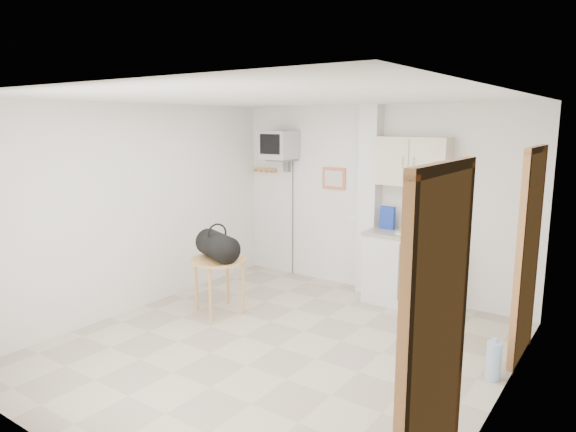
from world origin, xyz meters
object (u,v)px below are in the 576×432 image
Objects in this scene: crt_television at (279,146)px; round_table at (219,265)px; duffel_bag at (217,246)px; water_bottle at (494,361)px.

round_table is (0.29, -1.63, -1.35)m from crt_television.
duffel_bag is (-0.00, -0.01, 0.24)m from round_table.
round_table is at bearing -79.85° from crt_television.
duffel_bag is at bearing -101.76° from round_table.
crt_television reaches higher than water_bottle.
crt_television is at bearing 122.84° from duffel_bag.
round_table reaches higher than water_bottle.
water_bottle is (3.43, -1.45, -1.76)m from crt_television.
crt_television is at bearing 157.13° from water_bottle.
water_bottle is (3.14, 0.18, -0.41)m from round_table.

